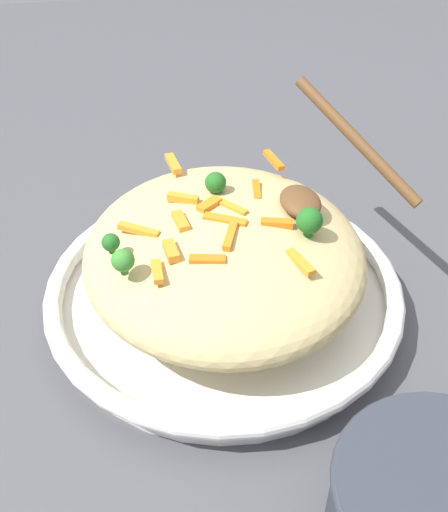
# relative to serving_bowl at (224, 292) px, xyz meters

# --- Properties ---
(ground_plane) EXTENTS (2.40, 2.40, 0.00)m
(ground_plane) POSITION_rel_serving_bowl_xyz_m (0.00, 0.00, -0.02)
(ground_plane) COLOR #4C4C51
(serving_bowl) EXTENTS (0.38, 0.38, 0.04)m
(serving_bowl) POSITION_rel_serving_bowl_xyz_m (0.00, 0.00, 0.00)
(serving_bowl) COLOR white
(serving_bowl) RESTS_ON ground_plane
(pasta_mound) EXTENTS (0.31, 0.28, 0.09)m
(pasta_mound) POSITION_rel_serving_bowl_xyz_m (0.00, 0.00, 0.06)
(pasta_mound) COLOR #D1BA7A
(pasta_mound) RESTS_ON serving_bowl
(carrot_piece_0) EXTENTS (0.03, 0.04, 0.01)m
(carrot_piece_0) POSITION_rel_serving_bowl_xyz_m (-0.01, -0.00, 0.10)
(carrot_piece_0) COLOR orange
(carrot_piece_0) RESTS_ON pasta_mound
(carrot_piece_1) EXTENTS (0.04, 0.01, 0.01)m
(carrot_piece_1) POSITION_rel_serving_bowl_xyz_m (0.05, -0.04, 0.09)
(carrot_piece_1) COLOR orange
(carrot_piece_1) RESTS_ON pasta_mound
(carrot_piece_2) EXTENTS (0.04, 0.02, 0.01)m
(carrot_piece_2) POSITION_rel_serving_bowl_xyz_m (-0.03, -0.00, 0.10)
(carrot_piece_2) COLOR orange
(carrot_piece_2) RESTS_ON pasta_mound
(carrot_piece_3) EXTENTS (0.02, 0.03, 0.01)m
(carrot_piece_3) POSITION_rel_serving_bowl_xyz_m (0.02, 0.01, 0.10)
(carrot_piece_3) COLOR orange
(carrot_piece_3) RESTS_ON pasta_mound
(carrot_piece_4) EXTENTS (0.04, 0.02, 0.01)m
(carrot_piece_4) POSITION_rel_serving_bowl_xyz_m (0.12, 0.04, 0.09)
(carrot_piece_4) COLOR orange
(carrot_piece_4) RESTS_ON pasta_mound
(carrot_piece_5) EXTENTS (0.02, 0.03, 0.01)m
(carrot_piece_5) POSITION_rel_serving_bowl_xyz_m (-0.06, 0.03, 0.09)
(carrot_piece_5) COLOR orange
(carrot_piece_5) RESTS_ON pasta_mound
(carrot_piece_6) EXTENTS (0.03, 0.01, 0.01)m
(carrot_piece_6) POSITION_rel_serving_bowl_xyz_m (-0.06, 0.07, 0.09)
(carrot_piece_6) COLOR orange
(carrot_piece_6) RESTS_ON pasta_mound
(carrot_piece_7) EXTENTS (0.03, 0.04, 0.01)m
(carrot_piece_7) POSITION_rel_serving_bowl_xyz_m (0.00, 0.08, 0.09)
(carrot_piece_7) COLOR orange
(carrot_piece_7) RESTS_ON pasta_mound
(carrot_piece_8) EXTENTS (0.03, 0.01, 0.01)m
(carrot_piece_8) POSITION_rel_serving_bowl_xyz_m (-0.00, 0.04, 0.10)
(carrot_piece_8) COLOR orange
(carrot_piece_8) RESTS_ON pasta_mound
(carrot_piece_9) EXTENTS (0.04, 0.02, 0.01)m
(carrot_piece_9) POSITION_rel_serving_bowl_xyz_m (-0.07, -0.06, 0.09)
(carrot_piece_9) COLOR orange
(carrot_piece_9) RESTS_ON pasta_mound
(carrot_piece_10) EXTENTS (0.04, 0.03, 0.01)m
(carrot_piece_10) POSITION_rel_serving_bowl_xyz_m (0.02, -0.01, 0.10)
(carrot_piece_10) COLOR orange
(carrot_piece_10) RESTS_ON pasta_mound
(carrot_piece_11) EXTENTS (0.02, 0.03, 0.01)m
(carrot_piece_11) POSITION_rel_serving_bowl_xyz_m (0.04, 0.04, 0.10)
(carrot_piece_11) COLOR orange
(carrot_piece_11) RESTS_ON pasta_mound
(carrot_piece_12) EXTENTS (0.03, 0.01, 0.01)m
(carrot_piece_12) POSITION_rel_serving_bowl_xyz_m (-0.04, 0.06, 0.10)
(carrot_piece_12) COLOR orange
(carrot_piece_12) RESTS_ON pasta_mound
(carrot_piece_13) EXTENTS (0.04, 0.02, 0.01)m
(carrot_piece_13) POSITION_rel_serving_bowl_xyz_m (0.11, -0.08, 0.09)
(carrot_piece_13) COLOR orange
(carrot_piece_13) RESTS_ON pasta_mound
(carrot_piece_14) EXTENTS (0.02, 0.03, 0.01)m
(carrot_piece_14) POSITION_rel_serving_bowl_xyz_m (-0.02, -0.05, 0.10)
(carrot_piece_14) COLOR orange
(carrot_piece_14) RESTS_ON pasta_mound
(broccoli_floret_0) EXTENTS (0.02, 0.02, 0.02)m
(broccoli_floret_0) POSITION_rel_serving_bowl_xyz_m (-0.06, 0.10, 0.10)
(broccoli_floret_0) COLOR #377928
(broccoli_floret_0) RESTS_ON pasta_mound
(broccoli_floret_1) EXTENTS (0.02, 0.02, 0.02)m
(broccoli_floret_1) POSITION_rel_serving_bowl_xyz_m (0.05, -0.00, 0.11)
(broccoli_floret_1) COLOR #205B1C
(broccoli_floret_1) RESTS_ON pasta_mound
(broccoli_floret_2) EXTENTS (0.02, 0.02, 0.02)m
(broccoli_floret_2) POSITION_rel_serving_bowl_xyz_m (-0.03, 0.11, 0.10)
(broccoli_floret_2) COLOR #205B1C
(broccoli_floret_2) RESTS_ON pasta_mound
(broccoli_floret_3) EXTENTS (0.03, 0.03, 0.03)m
(broccoli_floret_3) POSITION_rel_serving_bowl_xyz_m (-0.03, -0.08, 0.11)
(broccoli_floret_3) COLOR #205B1C
(broccoli_floret_3) RESTS_ON pasta_mound
(serving_spoon) EXTENTS (0.15, 0.14, 0.09)m
(serving_spoon) POSITION_rel_serving_bowl_xyz_m (0.02, -0.11, 0.12)
(serving_spoon) COLOR brown
(serving_spoon) RESTS_ON pasta_mound
(companion_bowl) EXTENTS (0.16, 0.16, 0.08)m
(companion_bowl) POSITION_rel_serving_bowl_xyz_m (-0.28, -0.11, 0.02)
(companion_bowl) COLOR #333842
(companion_bowl) RESTS_ON ground_plane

